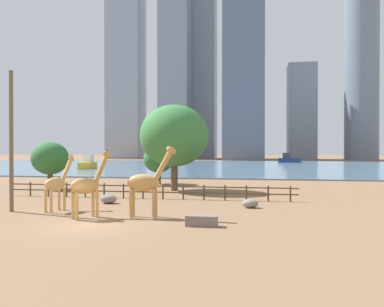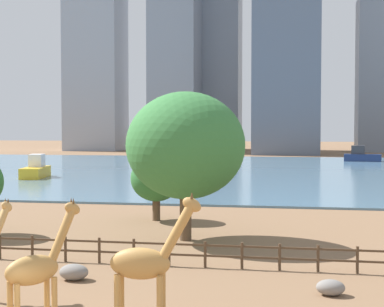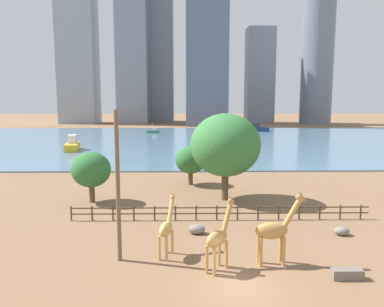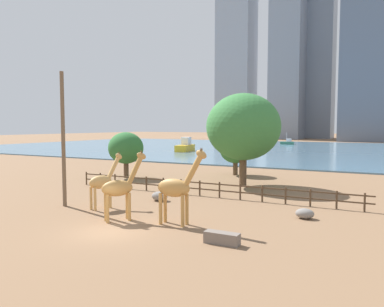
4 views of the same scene
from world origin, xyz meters
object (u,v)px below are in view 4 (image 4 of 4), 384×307
object	(u,v)px
utility_pole	(63,140)
boulder_by_pole	(160,196)
giraffe_companion	(103,182)
boulder_near_fence	(305,214)
tree_left_large	(235,149)
giraffe_tall	(120,188)
giraffe_young	(176,188)
boat_tug	(288,142)
tree_right_tall	(126,148)
tree_center_broad	(243,127)
feeding_trough	(222,238)
boat_sailboat	(185,146)

from	to	relation	value
utility_pole	boulder_by_pole	distance (m)	8.42
giraffe_companion	boulder_near_fence	distance (m)	13.99
boulder_by_pole	tree_left_large	world-z (taller)	tree_left_large
giraffe_tall	tree_left_large	xyz separation A→B (m)	(-1.42, 23.62, 1.04)
tree_left_large	giraffe_young	bearing A→B (deg)	-77.59
giraffe_tall	boat_tug	distance (m)	97.02
tree_left_large	tree_right_tall	xyz separation A→B (m)	(-10.23, -7.87, 0.26)
tree_center_broad	tree_right_tall	world-z (taller)	tree_center_broad
boulder_by_pole	tree_right_tall	xyz separation A→B (m)	(-10.50, 9.41, 3.00)
boulder_by_pole	tree_center_broad	world-z (taller)	tree_center_broad
giraffe_young	feeding_trough	size ratio (longest dim) A/B	2.61
utility_pole	tree_right_tall	distance (m)	15.29
giraffe_tall	boulder_near_fence	xyz separation A→B (m)	(10.12, 5.83, -1.74)
feeding_trough	boat_tug	bearing A→B (deg)	101.44
tree_left_large	tree_right_tall	distance (m)	12.91
tree_left_large	tree_right_tall	world-z (taller)	tree_right_tall
tree_center_broad	boat_sailboat	distance (m)	47.69
feeding_trough	tree_right_tall	size ratio (longest dim) A/B	0.35
giraffe_tall	tree_center_broad	bearing A→B (deg)	31.11
tree_left_large	feeding_trough	bearing A→B (deg)	-70.44
feeding_trough	tree_left_large	distance (m)	26.64
boulder_by_pole	boat_tug	size ratio (longest dim) A/B	0.32
giraffe_tall	utility_pole	distance (m)	7.09
boat_tug	giraffe_companion	bearing A→B (deg)	90.41
utility_pole	tree_center_broad	xyz separation A→B (m)	(8.43, 14.98, 0.88)
giraffe_young	tree_left_large	size ratio (longest dim) A/B	0.97
utility_pole	tree_right_tall	xyz separation A→B (m)	(-5.32, 14.26, -1.54)
giraffe_tall	boat_tug	size ratio (longest dim) A/B	1.06
giraffe_young	boat_sailboat	bearing A→B (deg)	114.46
giraffe_tall	tree_right_tall	distance (m)	19.63
giraffe_young	utility_pole	world-z (taller)	utility_pole
feeding_trough	tree_right_tall	xyz separation A→B (m)	(-19.10, 17.09, 3.07)
giraffe_companion	utility_pole	bearing A→B (deg)	117.27
boulder_near_fence	tree_center_broad	bearing A→B (deg)	126.98
utility_pole	boulder_by_pole	bearing A→B (deg)	43.09
giraffe_young	tree_right_tall	bearing A→B (deg)	131.85
giraffe_companion	boat_tug	world-z (taller)	giraffe_companion
boulder_by_pole	tree_right_tall	world-z (taller)	tree_right_tall
giraffe_young	tree_left_large	world-z (taller)	tree_left_large
utility_pole	boulder_near_fence	size ratio (longest dim) A/B	8.37
tree_left_large	utility_pole	bearing A→B (deg)	-102.50
boat_sailboat	giraffe_companion	bearing A→B (deg)	12.21
utility_pole	boat_sailboat	xyz separation A→B (m)	(-19.13, 53.64, -3.65)
feeding_trough	tree_right_tall	distance (m)	25.81
giraffe_tall	tree_left_large	distance (m)	23.68
giraffe_tall	giraffe_companion	size ratio (longest dim) A/B	1.09
boulder_near_fence	utility_pole	bearing A→B (deg)	-165.20
boulder_near_fence	boulder_by_pole	xyz separation A→B (m)	(-11.27, 0.50, 0.04)
giraffe_young	boulder_by_pole	world-z (taller)	giraffe_young
utility_pole	boat_tug	bearing A→B (deg)	93.61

